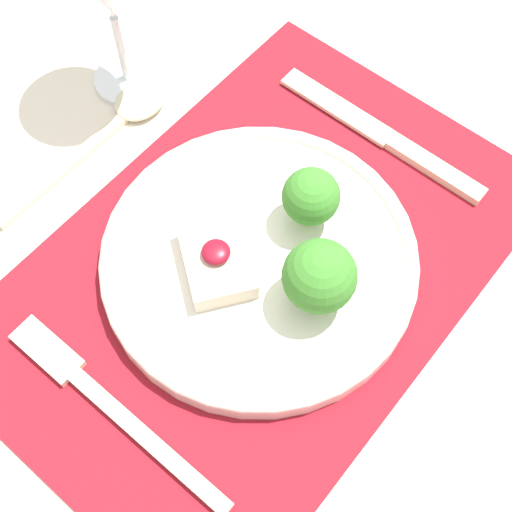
# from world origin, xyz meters

# --- Properties ---
(ground_plane) EXTENTS (8.00, 8.00, 0.00)m
(ground_plane) POSITION_xyz_m (0.00, 0.00, 0.00)
(ground_plane) COLOR gray
(dining_table) EXTENTS (1.12, 0.94, 0.76)m
(dining_table) POSITION_xyz_m (0.00, 0.00, 0.65)
(dining_table) COLOR beige
(dining_table) RESTS_ON ground_plane
(placemat) EXTENTS (0.45, 0.30, 0.00)m
(placemat) POSITION_xyz_m (0.00, 0.00, 0.77)
(placemat) COLOR maroon
(placemat) RESTS_ON dining_table
(dinner_plate) EXTENTS (0.25, 0.25, 0.08)m
(dinner_plate) POSITION_xyz_m (-0.00, -0.00, 0.78)
(dinner_plate) COLOR silver
(dinner_plate) RESTS_ON placemat
(fork) EXTENTS (0.02, 0.21, 0.01)m
(fork) POSITION_xyz_m (-0.16, 0.02, 0.77)
(fork) COLOR beige
(fork) RESTS_ON placemat
(knife) EXTENTS (0.02, 0.21, 0.01)m
(knife) POSITION_xyz_m (0.17, -0.01, 0.77)
(knife) COLOR beige
(knife) RESTS_ON placemat
(spoon) EXTENTS (0.19, 0.04, 0.01)m
(spoon) POSITION_xyz_m (0.03, 0.19, 0.77)
(spoon) COLOR beige
(spoon) RESTS_ON dining_table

